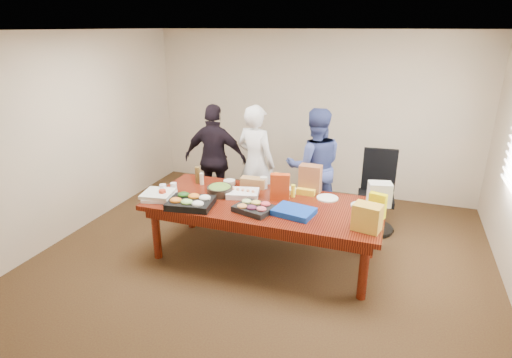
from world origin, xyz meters
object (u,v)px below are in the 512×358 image
at_px(person_center, 256,163).
at_px(sheet_cake, 243,193).
at_px(conference_table, 264,230).
at_px(salad_bowl, 220,191).
at_px(person_right, 314,167).
at_px(office_chair, 376,195).

distance_m(person_center, sheet_cake, 0.98).
relative_size(conference_table, sheet_cake, 7.23).
bearing_deg(person_center, salad_bowl, 99.77).
distance_m(person_center, person_right, 0.85).
bearing_deg(office_chair, person_center, 179.65).
relative_size(office_chair, person_right, 0.65).
bearing_deg(conference_table, person_right, 74.44).
bearing_deg(conference_table, office_chair, 44.09).
xyz_separation_m(person_center, person_right, (0.83, 0.18, -0.01)).
xyz_separation_m(conference_table, person_center, (-0.48, 1.06, 0.49)).
xyz_separation_m(sheet_cake, salad_bowl, (-0.29, -0.05, 0.02)).
xyz_separation_m(person_center, sheet_cake, (0.17, -0.96, -0.08)).
height_order(person_center, person_right, person_center).
xyz_separation_m(office_chair, sheet_cake, (-1.55, -1.09, 0.23)).
relative_size(sheet_cake, salad_bowl, 1.19).
xyz_separation_m(conference_table, salad_bowl, (-0.60, 0.05, 0.43)).
distance_m(conference_table, person_center, 1.26).
bearing_deg(person_right, salad_bowl, 31.71).
bearing_deg(person_right, conference_table, 54.71).
bearing_deg(office_chair, person_right, 172.29).
distance_m(office_chair, person_right, 0.94).
bearing_deg(person_right, person_center, -7.65).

